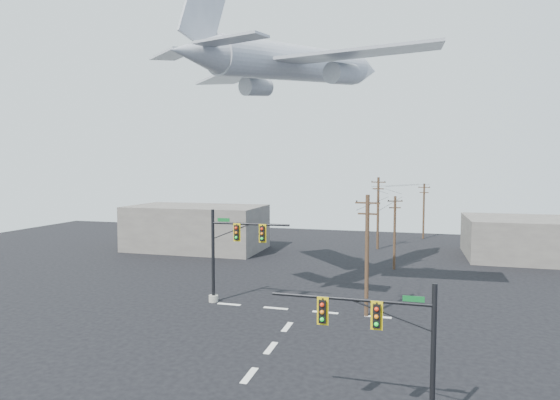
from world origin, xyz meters
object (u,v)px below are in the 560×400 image
(utility_pole_d, at_px, (424,210))
(utility_pole_b, at_px, (395,231))
(signal_mast_near, at_px, (395,350))
(airliner, at_px, (298,64))
(utility_pole_a, at_px, (367,253))
(signal_mast_far, at_px, (229,254))
(utility_pole_c, at_px, (378,212))

(utility_pole_d, bearing_deg, utility_pole_b, -94.46)
(signal_mast_near, relative_size, airliner, 0.28)
(signal_mast_near, height_order, airliner, airliner)
(utility_pole_a, relative_size, utility_pole_b, 1.14)
(signal_mast_far, bearing_deg, utility_pole_b, 53.29)
(signal_mast_far, xyz_separation_m, utility_pole_d, (16.34, 41.30, 0.42))
(signal_mast_near, height_order, utility_pole_d, utility_pole_d)
(utility_pole_c, bearing_deg, airliner, -88.50)
(utility_pole_b, xyz_separation_m, utility_pole_d, (3.65, 24.27, 0.32))
(signal_mast_near, distance_m, airliner, 27.39)
(signal_mast_near, bearing_deg, utility_pole_d, 87.44)
(utility_pole_d, height_order, airliner, airliner)
(utility_pole_d, xyz_separation_m, airliner, (-11.56, -37.00, 15.52))
(signal_mast_near, relative_size, utility_pole_d, 0.83)
(utility_pole_d, relative_size, airliner, 0.34)
(utility_pole_d, distance_m, airliner, 41.76)
(signal_mast_near, bearing_deg, airliner, 114.41)
(utility_pole_a, height_order, utility_pole_c, utility_pole_c)
(utility_pole_b, relative_size, airliner, 0.31)
(utility_pole_b, relative_size, utility_pole_c, 0.82)
(utility_pole_a, distance_m, utility_pole_d, 41.91)
(utility_pole_c, bearing_deg, signal_mast_near, -72.00)
(signal_mast_near, xyz_separation_m, airliner, (-9.02, 19.87, 16.56))
(utility_pole_c, height_order, airliner, airliner)
(airliner, bearing_deg, utility_pole_a, -100.88)
(signal_mast_near, distance_m, utility_pole_a, 15.54)
(signal_mast_far, height_order, utility_pole_a, utility_pole_a)
(signal_mast_far, xyz_separation_m, airliner, (4.78, 4.30, 15.94))
(utility_pole_a, relative_size, utility_pole_c, 0.93)
(signal_mast_near, height_order, utility_pole_b, utility_pole_b)
(utility_pole_b, bearing_deg, utility_pole_d, 68.02)
(signal_mast_far, bearing_deg, utility_pole_c, 71.26)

